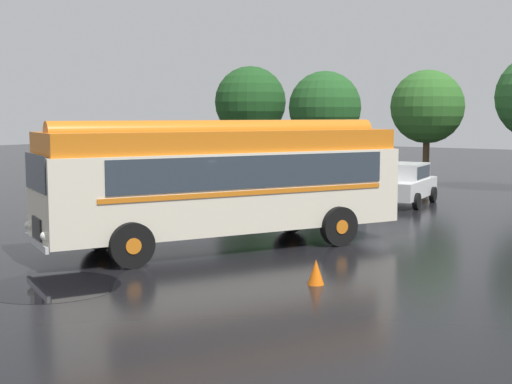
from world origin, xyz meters
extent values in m
plane|color=black|center=(0.00, 0.00, 0.00)|extent=(120.00, 120.00, 0.00)
cube|color=silver|center=(0.48, 0.29, 1.60)|extent=(6.69, 10.07, 2.10)
cube|color=orange|center=(0.48, 0.29, 2.93)|extent=(6.43, 9.80, 0.56)
cylinder|color=orange|center=(0.48, 0.29, 3.19)|extent=(4.77, 8.77, 0.60)
cube|color=#2D3842|center=(1.74, 0.00, 2.17)|extent=(3.60, 7.18, 0.84)
cube|color=#2D3842|center=(-0.52, 1.12, 2.17)|extent=(3.60, 7.18, 0.84)
cube|color=orange|center=(1.69, -0.09, 1.63)|extent=(3.68, 7.35, 0.12)
cube|color=orange|center=(-0.56, 1.03, 1.63)|extent=(3.68, 7.35, 0.12)
cube|color=#2D3842|center=(-1.76, -4.20, 2.27)|extent=(1.99, 1.01, 0.88)
cube|color=black|center=(-1.76, -4.20, 0.90)|extent=(0.83, 0.45, 0.56)
cube|color=silver|center=(-1.77, -4.22, 0.57)|extent=(2.17, 1.15, 0.16)
sphere|color=white|center=(-0.96, -4.61, 0.87)|extent=(0.22, 0.22, 0.22)
sphere|color=white|center=(-2.57, -3.81, 0.87)|extent=(0.22, 0.22, 0.22)
cylinder|color=black|center=(0.26, -3.06, 0.55)|extent=(0.74, 1.11, 1.10)
cylinder|color=orange|center=(0.26, -3.06, 0.55)|extent=(0.46, 0.49, 0.39)
cylinder|color=black|center=(-2.07, -1.91, 0.55)|extent=(0.74, 1.11, 1.10)
cylinder|color=orange|center=(-2.07, -1.91, 0.55)|extent=(0.46, 0.49, 0.39)
cylinder|color=black|center=(2.93, 2.31, 0.55)|extent=(0.74, 1.11, 1.10)
cylinder|color=orange|center=(2.93, 2.31, 0.55)|extent=(0.46, 0.49, 0.39)
cylinder|color=black|center=(0.60, 3.47, 0.55)|extent=(0.74, 1.11, 1.10)
cylinder|color=orange|center=(0.60, 3.47, 0.55)|extent=(0.46, 0.49, 0.39)
cube|color=#4C5156|center=(-1.85, 12.04, 0.67)|extent=(2.01, 4.32, 0.70)
cube|color=#4C5156|center=(-1.86, 12.19, 1.34)|extent=(1.66, 2.29, 0.64)
cube|color=#2D3842|center=(-1.11, 12.25, 1.34)|extent=(0.17, 1.93, 0.50)
cube|color=#2D3842|center=(-2.62, 12.13, 1.34)|extent=(0.17, 1.93, 0.50)
cylinder|color=black|center=(-0.88, 10.81, 0.32)|extent=(0.25, 0.65, 0.64)
cylinder|color=black|center=(-2.63, 10.68, 0.32)|extent=(0.25, 0.65, 0.64)
cylinder|color=black|center=(-1.07, 13.41, 0.32)|extent=(0.25, 0.65, 0.64)
cylinder|color=black|center=(-2.83, 13.27, 0.32)|extent=(0.25, 0.65, 0.64)
cube|color=silver|center=(0.72, 11.91, 0.67)|extent=(2.23, 4.39, 0.70)
cube|color=silver|center=(0.70, 12.05, 1.34)|extent=(1.77, 2.36, 0.64)
cube|color=#2D3842|center=(1.45, 12.15, 1.34)|extent=(0.28, 1.92, 0.50)
cube|color=#2D3842|center=(-0.05, 11.96, 1.34)|extent=(0.28, 1.92, 0.50)
cylinder|color=black|center=(1.76, 10.73, 0.32)|extent=(0.28, 0.66, 0.64)
cylinder|color=black|center=(0.02, 10.50, 0.32)|extent=(0.28, 0.66, 0.64)
cylinder|color=black|center=(1.42, 13.31, 0.32)|extent=(0.28, 0.66, 0.64)
cylinder|color=black|center=(-0.32, 13.08, 0.32)|extent=(0.28, 0.66, 0.64)
cylinder|color=#4C3823|center=(-12.67, 20.01, 1.38)|extent=(0.38, 0.38, 2.76)
sphere|color=#1E4C1E|center=(-12.67, 20.01, 4.36)|extent=(4.27, 4.27, 4.27)
sphere|color=#1E4C1E|center=(-12.36, 19.86, 4.18)|extent=(2.70, 2.70, 2.70)
cylinder|color=#4C3823|center=(-7.83, 20.51, 1.24)|extent=(0.30, 0.30, 2.48)
sphere|color=#235623|center=(-7.83, 20.51, 4.02)|extent=(4.11, 4.11, 4.11)
sphere|color=#235623|center=(-8.02, 20.47, 3.97)|extent=(2.67, 2.67, 2.67)
cylinder|color=#4C3823|center=(-1.50, 19.85, 1.31)|extent=(0.34, 0.34, 2.62)
sphere|color=#336B28|center=(-1.50, 19.85, 4.02)|extent=(3.73, 3.73, 3.73)
sphere|color=#336B28|center=(-1.06, 19.94, 4.03)|extent=(2.73, 2.73, 2.73)
cone|color=orange|center=(4.69, -1.99, 0.28)|extent=(0.36, 0.36, 0.55)
cylinder|color=black|center=(0.18, -5.36, 0.00)|extent=(2.89, 2.89, 0.01)
camera|label=1|loc=(12.24, -15.04, 3.66)|focal=50.00mm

